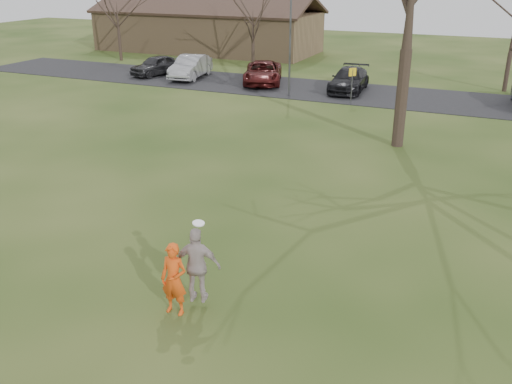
% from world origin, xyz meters
% --- Properties ---
extents(ground, '(120.00, 120.00, 0.00)m').
position_xyz_m(ground, '(0.00, 0.00, 0.00)').
color(ground, '#1E380F').
rests_on(ground, ground).
extents(parking_strip, '(62.00, 6.50, 0.04)m').
position_xyz_m(parking_strip, '(0.00, 25.00, 0.02)').
color(parking_strip, black).
rests_on(parking_strip, ground).
extents(player_defender, '(0.65, 0.44, 1.75)m').
position_xyz_m(player_defender, '(-0.19, -0.15, 0.87)').
color(player_defender, '#EB4E13').
rests_on(player_defender, ground).
extents(car_0, '(2.67, 4.39, 1.40)m').
position_xyz_m(car_0, '(-17.31, 25.21, 0.74)').
color(car_0, '#28282B').
rests_on(car_0, parking_strip).
extents(car_1, '(2.37, 4.97, 1.57)m').
position_xyz_m(car_1, '(-14.45, 25.18, 0.83)').
color(car_1, '#9D9DA2').
rests_on(car_1, parking_strip).
extents(car_2, '(4.00, 5.68, 1.44)m').
position_xyz_m(car_2, '(-9.03, 25.49, 0.76)').
color(car_2, '#4B1211').
rests_on(car_2, parking_strip).
extents(car_3, '(2.33, 5.03, 1.42)m').
position_xyz_m(car_3, '(-3.06, 25.39, 0.75)').
color(car_3, black).
rests_on(car_3, parking_strip).
extents(catching_play, '(1.16, 0.70, 2.06)m').
position_xyz_m(catching_play, '(0.21, 0.24, 1.12)').
color(catching_play, '#B5A4A2').
rests_on(catching_play, ground).
extents(building, '(20.60, 8.50, 5.14)m').
position_xyz_m(building, '(-20.00, 38.00, 1.93)').
color(building, '#8C6D4C').
rests_on(building, ground).
extents(lamp_post, '(0.34, 0.34, 6.27)m').
position_xyz_m(lamp_post, '(-6.00, 22.50, 3.97)').
color(lamp_post, '#47474C').
rests_on(lamp_post, ground).
extents(sign_yellow, '(0.35, 0.35, 2.08)m').
position_xyz_m(sign_yellow, '(-2.00, 22.00, 1.45)').
color(sign_yellow, '#47474C').
rests_on(sign_yellow, ground).
extents(small_tree_row, '(55.00, 5.90, 8.50)m').
position_xyz_m(small_tree_row, '(4.38, 30.06, 3.89)').
color(small_tree_row, '#352821').
rests_on(small_tree_row, ground).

